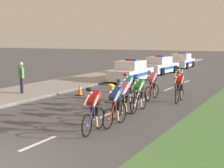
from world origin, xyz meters
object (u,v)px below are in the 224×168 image
Objects in this scene: cyclist_seventh at (152,84)px; police_car_nearest at (131,72)px; spectator_closest at (21,75)px; cyclist_lead at (93,109)px; cyclist_sixth at (179,86)px; cyclist_eighth at (179,80)px; cyclist_second at (115,104)px; traffic_cone_near at (80,90)px; cyclist_third at (123,97)px; police_car_third at (182,61)px; cyclist_fifth at (128,89)px; police_car_second at (160,66)px; cyclist_fourth at (139,93)px.

police_car_nearest is (-3.97, 6.26, -0.11)m from cyclist_seventh.
police_car_nearest is at bearing 71.90° from spectator_closest.
cyclist_sixth is at bearing 81.77° from cyclist_lead.
cyclist_lead is 1.00× the size of cyclist_eighth.
traffic_cone_near is (-4.59, 4.82, -0.48)m from cyclist_second.
cyclist_second is 2.69× the size of traffic_cone_near.
cyclist_sixth is (0.71, 5.39, 0.00)m from cyclist_second.
spectator_closest is (-7.03, 2.04, 0.30)m from cyclist_third.
cyclist_seventh is at bearing 8.69° from traffic_cone_near.
cyclist_seventh reaches higher than traffic_cone_near.
cyclist_second is 25.01m from police_car_third.
traffic_cone_near is at bearing 26.79° from spectator_closest.
police_car_third reaches higher than cyclist_seventh.
police_car_third is (-3.97, 19.15, -0.11)m from cyclist_seventh.
police_car_second is (-3.58, 14.25, -0.11)m from cyclist_fifth.
cyclist_fourth is (0.15, 1.17, 0.00)m from cyclist_third.
cyclist_sixth is 1.00× the size of cyclist_seventh.
spectator_closest is at bearing 163.86° from cyclist_third.
cyclist_fourth is 2.69× the size of traffic_cone_near.
cyclist_seventh is 7.41m from police_car_nearest.
police_car_second is at bearing 106.50° from cyclist_fourth.
cyclist_eighth is (1.05, 4.43, 0.00)m from cyclist_fifth.
cyclist_lead is at bearing -98.23° from cyclist_sixth.
cyclist_eighth is 2.69× the size of traffic_cone_near.
cyclist_sixth is at bearing -1.23° from cyclist_seventh.
cyclist_eighth is 0.38× the size of police_car_second.
cyclist_eighth is 5.99m from police_car_nearest.
police_car_nearest is (-5.39, 6.29, -0.11)m from cyclist_sixth.
cyclist_fourth is 1.26m from cyclist_fifth.
cyclist_fourth is at bearing -107.72° from cyclist_sixth.
cyclist_lead is 8.95m from cyclist_eighth.
cyclist_eighth is at bearing 74.88° from cyclist_seventh.
cyclist_second is 2.56m from cyclist_fourth.
cyclist_lead is 1.00× the size of cyclist_fourth.
police_car_third is at bearing 99.85° from cyclist_lead.
cyclist_sixth is at bearing 75.30° from cyclist_third.
cyclist_fourth is at bearing -91.60° from cyclist_eighth.
police_car_third is at bearing 101.50° from cyclist_fourth.
cyclist_sixth is (1.81, 1.95, 0.00)m from cyclist_fifth.
cyclist_seventh is 12.90m from police_car_second.
cyclist_fourth and cyclist_sixth have the same top height.
police_car_third is at bearing 105.68° from cyclist_sixth.
police_car_third is (-4.45, 25.65, -0.11)m from cyclist_lead.
cyclist_seventh is (-0.71, 5.42, 0.00)m from cyclist_second.
cyclist_sixth is at bearing -49.42° from police_car_nearest.
cyclist_fourth is 7.24m from spectator_closest.
spectator_closest is (-2.70, -14.27, 0.40)m from police_car_second.
cyclist_lead is 13.51m from police_car_nearest.
police_car_nearest reaches higher than cyclist_fifth.
cyclist_fifth is at bearing 100.97° from cyclist_lead.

